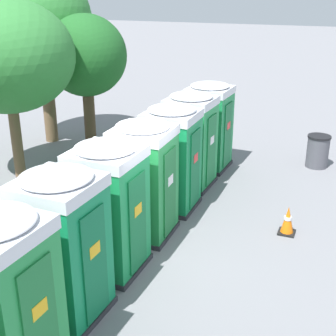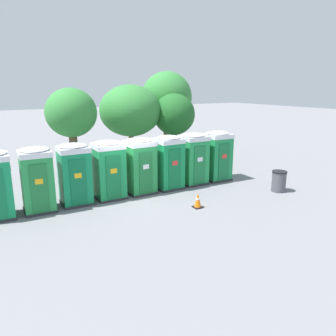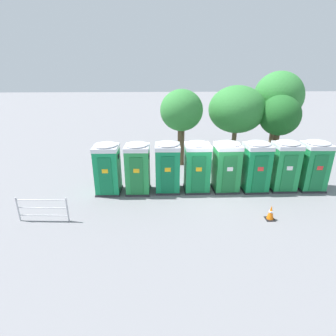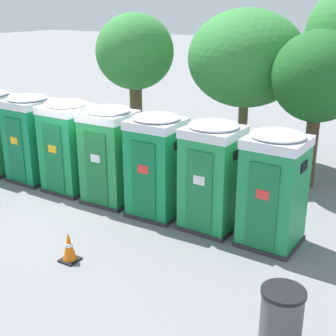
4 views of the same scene
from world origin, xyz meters
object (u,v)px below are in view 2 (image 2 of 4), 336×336
(trash_can, at_px, (279,181))
(portapotty_5, at_px, (168,162))
(street_tree_2, at_px, (130,111))
(street_tree_0, at_px, (71,114))
(portapotty_3, at_px, (109,169))
(portapotty_4, at_px, (140,166))
(portapotty_1, at_px, (37,179))
(portapotty_6, at_px, (193,158))
(portapotty_7, at_px, (217,156))
(street_tree_1, at_px, (167,98))
(street_tree_3, at_px, (174,115))
(portapotty_2, at_px, (75,174))
(traffic_cone, at_px, (198,200))

(trash_can, bearing_deg, portapotty_5, 143.96)
(street_tree_2, bearing_deg, portapotty_5, -92.91)
(street_tree_0, relative_size, trash_can, 4.85)
(portapotty_3, bearing_deg, street_tree_2, 55.83)
(portapotty_5, distance_m, street_tree_2, 5.18)
(portapotty_4, xyz_separation_m, trash_can, (5.62, -3.08, -0.79))
(portapotty_1, height_order, street_tree_2, street_tree_2)
(portapotty_1, xyz_separation_m, portapotty_6, (7.30, 0.01, -0.00))
(portapotty_6, relative_size, portapotty_7, 1.00)
(portapotty_5, relative_size, street_tree_1, 0.45)
(portapotty_5, xyz_separation_m, portapotty_6, (1.46, 0.04, 0.00))
(street_tree_0, bearing_deg, trash_can, -42.93)
(street_tree_3, bearing_deg, portapotty_1, -155.86)
(portapotty_7, height_order, street_tree_2, street_tree_2)
(portapotty_4, bearing_deg, portapotty_5, -2.05)
(portapotty_2, height_order, portapotty_5, same)
(portapotty_2, bearing_deg, portapotty_5, -1.45)
(portapotty_1, bearing_deg, portapotty_7, -0.27)
(portapotty_2, height_order, street_tree_3, street_tree_3)
(portapotty_3, relative_size, street_tree_3, 0.59)
(portapotty_6, bearing_deg, street_tree_3, 72.35)
(portapotty_3, relative_size, street_tree_0, 0.54)
(street_tree_3, bearing_deg, portapotty_2, -152.07)
(portapotty_7, bearing_deg, street_tree_0, 147.67)
(portapotty_5, relative_size, street_tree_3, 0.59)
(street_tree_1, bearing_deg, street_tree_2, -160.62)
(portapotty_3, height_order, street_tree_1, street_tree_1)
(portapotty_7, distance_m, street_tree_1, 6.45)
(portapotty_2, relative_size, trash_can, 2.63)
(trash_can, distance_m, traffic_cone, 4.47)
(portapotty_7, relative_size, street_tree_2, 0.52)
(portapotty_3, height_order, portapotty_5, same)
(street_tree_2, distance_m, street_tree_3, 2.61)
(portapotty_7, distance_m, trash_can, 3.36)
(street_tree_0, bearing_deg, portapotty_3, -83.45)
(portapotty_6, height_order, street_tree_1, street_tree_1)
(traffic_cone, bearing_deg, portapotty_4, 111.88)
(portapotty_2, bearing_deg, street_tree_3, 27.93)
(portapotty_4, relative_size, street_tree_3, 0.59)
(portapotty_4, height_order, portapotty_5, same)
(portapotty_3, xyz_separation_m, street_tree_0, (-0.45, 3.89, 2.11))
(street_tree_1, xyz_separation_m, trash_can, (0.83, -8.86, -3.51))
(portapotty_2, height_order, street_tree_0, street_tree_0)
(portapotty_1, xyz_separation_m, portapotty_7, (8.77, -0.04, -0.00))
(portapotty_7, bearing_deg, trash_can, -67.72)
(street_tree_1, relative_size, traffic_cone, 8.88)
(portapotty_6, xyz_separation_m, street_tree_3, (1.21, 3.81, 1.79))
(portapotty_6, xyz_separation_m, street_tree_2, (-1.22, 4.70, 2.07))
(street_tree_3, height_order, trash_can, street_tree_3)
(portapotty_5, distance_m, traffic_cone, 3.01)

